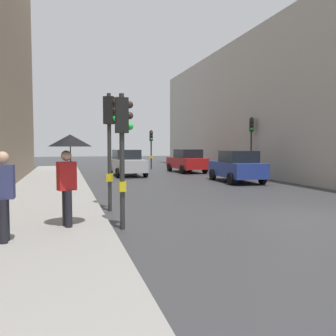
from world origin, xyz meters
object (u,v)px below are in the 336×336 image
at_px(traffic_light_near_left, 123,136).
at_px(car_silver_hatchback, 127,163).
at_px(traffic_light_mid_street, 251,136).
at_px(pedestrian_with_grey_backpack, 1,191).
at_px(car_blue_van, 237,166).
at_px(pedestrian_with_umbrella, 69,154).
at_px(car_red_sedan, 187,161).
at_px(traffic_light_near_right, 110,130).
at_px(traffic_light_far_median, 151,142).

distance_m(traffic_light_near_left, car_silver_hatchback, 15.61).
distance_m(traffic_light_mid_street, pedestrian_with_grey_backpack, 18.43).
bearing_deg(traffic_light_mid_street, car_silver_hatchback, 156.88).
distance_m(traffic_light_mid_street, car_blue_van, 4.01).
relative_size(traffic_light_mid_street, pedestrian_with_umbrella, 1.82).
relative_size(car_silver_hatchback, car_blue_van, 1.00).
relative_size(traffic_light_mid_street, car_silver_hatchback, 0.91).
xyz_separation_m(car_blue_van, pedestrian_with_grey_backpack, (-10.41, -10.50, 0.29)).
height_order(pedestrian_with_umbrella, pedestrian_with_grey_backpack, pedestrian_with_umbrella).
xyz_separation_m(car_blue_van, car_red_sedan, (-0.28, 7.65, 0.00)).
height_order(traffic_light_near_right, car_red_sedan, traffic_light_near_right).
bearing_deg(traffic_light_near_right, pedestrian_with_grey_backpack, -125.23).
xyz_separation_m(traffic_light_far_median, car_blue_van, (2.07, -11.87, -1.46)).
bearing_deg(car_blue_van, traffic_light_mid_street, 48.41).
distance_m(pedestrian_with_umbrella, pedestrian_with_grey_backpack, 1.82).
bearing_deg(car_silver_hatchback, car_red_sedan, 19.63).
bearing_deg(traffic_light_near_right, traffic_light_near_left, -89.92).
relative_size(traffic_light_mid_street, pedestrian_with_grey_backpack, 2.20).
bearing_deg(traffic_light_mid_street, traffic_light_far_median, 115.81).
distance_m(traffic_light_far_median, traffic_light_near_right, 19.64).
relative_size(traffic_light_far_median, traffic_light_near_right, 0.93).
relative_size(traffic_light_near_right, car_silver_hatchback, 0.85).
bearing_deg(pedestrian_with_umbrella, traffic_light_mid_street, 46.49).
bearing_deg(traffic_light_far_median, car_blue_van, -80.11).
height_order(car_blue_van, pedestrian_with_grey_backpack, pedestrian_with_grey_backpack).
height_order(car_red_sedan, pedestrian_with_grey_backpack, pedestrian_with_grey_backpack).
distance_m(traffic_light_near_right, car_red_sedan, 16.49).
bearing_deg(traffic_light_mid_street, car_red_sedan, 118.10).
bearing_deg(pedestrian_with_grey_backpack, car_silver_hatchback, 72.32).
xyz_separation_m(traffic_light_near_left, pedestrian_with_grey_backpack, (-2.55, -1.09, -1.10)).
relative_size(traffic_light_near_right, pedestrian_with_umbrella, 1.70).
height_order(car_silver_hatchback, car_red_sedan, same).
bearing_deg(car_silver_hatchback, pedestrian_with_grey_backpack, -107.68).
bearing_deg(pedestrian_with_grey_backpack, car_blue_van, 45.25).
relative_size(traffic_light_far_median, pedestrian_with_umbrella, 1.58).
bearing_deg(pedestrian_with_umbrella, car_silver_hatchback, 75.61).
bearing_deg(traffic_light_near_right, traffic_light_mid_street, 43.07).
xyz_separation_m(traffic_light_far_median, pedestrian_with_umbrella, (-7.05, -21.29, -0.49)).
bearing_deg(pedestrian_with_grey_backpack, traffic_light_near_right, 54.77).
xyz_separation_m(car_silver_hatchback, pedestrian_with_umbrella, (-3.93, -15.33, 0.96)).
bearing_deg(pedestrian_with_umbrella, traffic_light_near_right, 63.70).
distance_m(traffic_light_near_right, car_silver_hatchback, 13.18).
relative_size(pedestrian_with_umbrella, pedestrian_with_grey_backpack, 1.21).
height_order(traffic_light_far_median, pedestrian_with_grey_backpack, traffic_light_far_median).
xyz_separation_m(traffic_light_near_left, traffic_light_far_median, (5.79, 21.28, 0.07)).
xyz_separation_m(traffic_light_near_right, car_blue_van, (7.86, 6.89, -1.64)).
relative_size(traffic_light_mid_street, car_red_sedan, 0.90).
distance_m(traffic_light_mid_street, car_silver_hatchback, 8.41).
xyz_separation_m(traffic_light_near_right, pedestrian_with_grey_backpack, (-2.55, -3.61, -1.35)).
distance_m(traffic_light_far_median, car_blue_van, 12.13).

